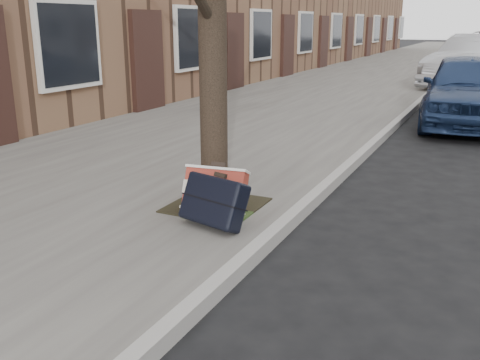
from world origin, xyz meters
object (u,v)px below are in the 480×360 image
at_px(suitcase_navy, 214,201).
at_px(car_near_front, 468,89).
at_px(car_near_mid, 479,62).
at_px(suitcase_red, 215,190).

xyz_separation_m(suitcase_navy, car_near_front, (1.63, 6.89, 0.31)).
relative_size(suitcase_navy, car_near_mid, 0.13).
relative_size(suitcase_navy, car_near_front, 0.15).
distance_m(suitcase_navy, car_near_front, 7.09).
xyz_separation_m(car_near_front, car_near_mid, (-0.09, 6.01, 0.10)).
height_order(suitcase_navy, car_near_mid, car_near_mid).
relative_size(suitcase_red, car_near_mid, 0.12).
relative_size(suitcase_red, car_near_front, 0.15).
bearing_deg(car_near_mid, suitcase_red, -81.20).
xyz_separation_m(suitcase_navy, car_near_mid, (1.54, 12.91, 0.41)).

